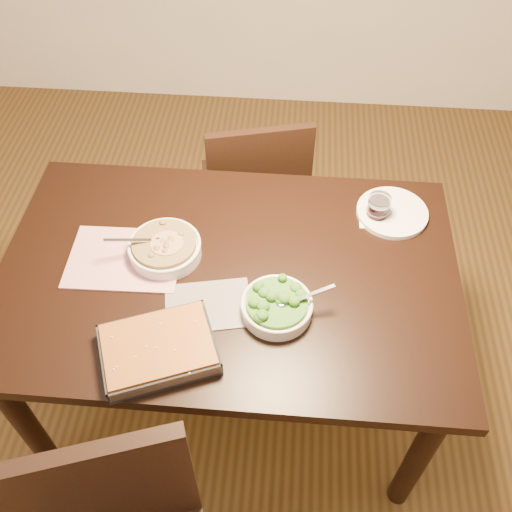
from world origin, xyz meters
TOP-DOWN VIEW (x-y plane):
  - ground at (0.00, 0.00)m, footprint 4.00×4.00m
  - table at (0.00, 0.00)m, footprint 1.40×0.90m
  - magazine_a at (-0.32, 0.02)m, footprint 0.35×0.26m
  - magazine_b at (-0.04, -0.13)m, footprint 0.28×0.22m
  - coaster at (0.46, 0.26)m, footprint 0.11×0.11m
  - stew_bowl at (-0.20, 0.05)m, footprint 0.24×0.22m
  - broccoli_bowl at (0.16, -0.14)m, footprint 0.23×0.20m
  - baking_dish at (-0.15, -0.30)m, footprint 0.36×0.31m
  - wine_tumbler at (0.46, 0.26)m, footprint 0.07×0.07m
  - dinner_plate at (0.51, 0.28)m, footprint 0.23×0.23m
  - chair_far at (0.03, 0.66)m, footprint 0.49×0.49m

SIDE VIEW (x-z plane):
  - ground at x=0.00m, z-range 0.00..0.00m
  - chair_far at x=0.03m, z-range 0.05..0.90m
  - table at x=0.00m, z-range 0.28..1.03m
  - coaster at x=0.46m, z-range 0.75..0.75m
  - magazine_b at x=-0.04m, z-range 0.75..0.75m
  - magazine_a at x=-0.32m, z-range 0.75..0.76m
  - dinner_plate at x=0.51m, z-range 0.75..0.77m
  - baking_dish at x=-0.15m, z-range 0.75..0.80m
  - broccoli_bowl at x=0.16m, z-range 0.74..0.82m
  - stew_bowl at x=-0.20m, z-range 0.74..0.82m
  - wine_tumbler at x=0.46m, z-range 0.75..0.84m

